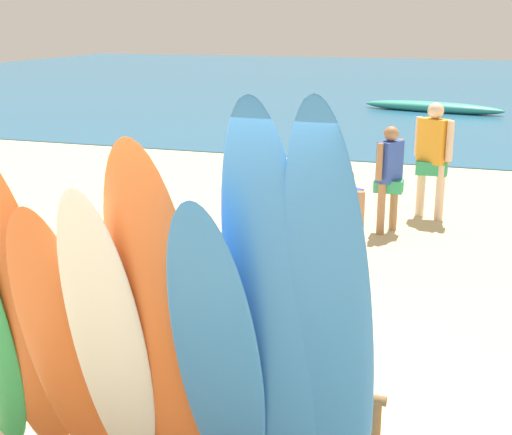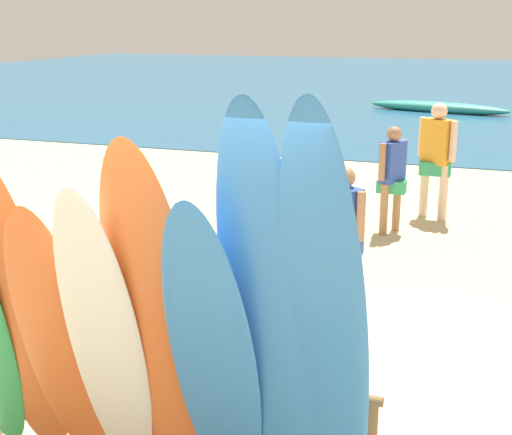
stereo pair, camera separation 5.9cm
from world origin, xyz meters
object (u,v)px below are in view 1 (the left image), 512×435
Objects in this scene: beachgoer_midbeach at (433,153)px; beachgoer_strolling at (342,228)px; surfboard_blue_6 at (272,333)px; beachgoer_photographing at (389,172)px; surfboard_rack at (175,385)px; surfboard_orange_4 at (162,332)px; surfboard_orange_1 at (17,315)px; surfboard_blue_7 at (330,341)px; surfboard_blue_5 at (219,368)px; distant_boat at (432,107)px; surfboard_orange_2 at (64,347)px; surfboard_white_3 at (110,348)px.

beachgoer_strolling is (-0.57, -3.82, -0.14)m from beachgoer_midbeach.
beachgoer_photographing is (-0.26, 6.39, -0.44)m from surfboard_blue_6.
surfboard_rack is 0.82m from surfboard_orange_4.
surfboard_orange_1 is 2.02m from surfboard_blue_7.
surfboard_orange_1 is 1.34× the size of beachgoer_midbeach.
surfboard_orange_4 reaches higher than surfboard_blue_5.
beachgoer_midbeach is 12.91m from distant_boat.
surfboard_orange_1 reaches higher than surfboard_orange_2.
surfboard_blue_5 is at bearing -7.85° from surfboard_white_3.
beachgoer_strolling is at bearing 104.22° from surfboard_blue_7.
surfboard_blue_7 is 7.37m from beachgoer_midbeach.
surfboard_blue_7 is 0.59× the size of distant_boat.
surfboard_orange_2 is 0.38m from surfboard_white_3.
surfboard_blue_5 is (0.70, -0.03, 0.00)m from surfboard_white_3.
surfboard_white_3 is 1.34m from surfboard_blue_7.
distant_boat is at bearing -150.73° from beachgoer_photographing.
surfboard_orange_2 is 1.41m from surfboard_blue_6.
surfboard_blue_5 is 0.48× the size of distant_boat.
surfboard_rack is at bearing 39.79° from surfboard_orange_2.
surfboard_rack is 0.75m from surfboard_white_3.
surfboard_blue_6 is (0.85, -0.55, 0.75)m from surfboard_rack.
surfboard_white_3 is at bearing -105.91° from surfboard_rack.
surfboard_rack is 6.90m from beachgoer_midbeach.
surfboard_orange_1 is 1.55× the size of beachgoer_photographing.
distant_boat is (-0.48, 20.20, -0.90)m from surfboard_blue_5.
surfboard_blue_7 is at bearing -5.80° from surfboard_orange_2.
surfboard_orange_2 is 1.16× the size of beachgoer_midbeach.
surfboard_blue_7 reaches higher than surfboard_orange_4.
beachgoer_midbeach reaches higher than beachgoer_strolling.
surfboard_orange_1 is 0.70m from surfboard_white_3.
surfboard_orange_2 is 1.35× the size of beachgoer_strolling.
beachgoer_strolling is at bearing 25.69° from beachgoer_photographing.
surfboard_rack is 1.05× the size of surfboard_blue_6.
surfboard_rack is 1.26× the size of surfboard_blue_5.
surfboard_white_3 is 0.90× the size of surfboard_orange_4.
surfboard_orange_4 is (1.01, -0.04, 0.05)m from surfboard_orange_1.
beachgoer_midbeach reaches higher than distant_boat.
beachgoer_photographing is 2.87m from beachgoer_strolling.
beachgoer_strolling is at bearing 70.79° from surfboard_orange_2.
surfboard_orange_4 is 6.37m from beachgoer_photographing.
surfboard_orange_4 is 0.91× the size of surfboard_blue_6.
surfboard_blue_7 reaches higher than distant_boat.
surfboard_white_3 is 0.70m from surfboard_blue_5.
surfboard_rack is at bearing 108.13° from surfboard_orange_4.
beachgoer_strolling reaches higher than surfboard_rack.
surfboard_blue_7 is at bearing -1.89° from surfboard_blue_5.
beachgoer_photographing is at bearing -56.29° from beachgoer_strolling.
beachgoer_strolling is (0.67, 3.52, -0.20)m from surfboard_white_3.
surfboard_orange_1 reaches higher than distant_boat.
distant_boat is (-1.03, 12.84, -0.84)m from beachgoer_midbeach.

